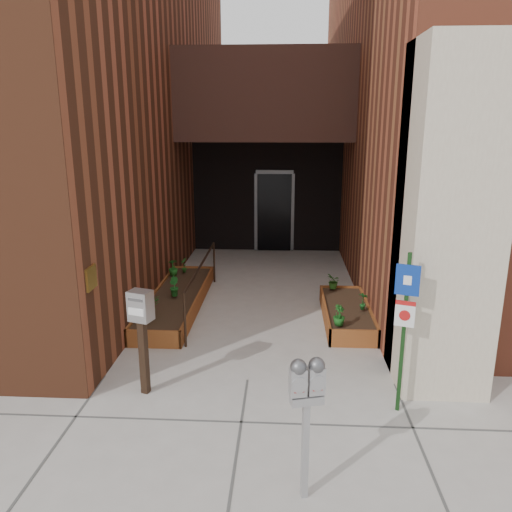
# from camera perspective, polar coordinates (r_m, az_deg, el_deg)

# --- Properties ---
(ground) EXTENTS (80.00, 80.00, 0.00)m
(ground) POSITION_cam_1_polar(r_m,az_deg,el_deg) (7.06, -0.99, -13.99)
(ground) COLOR #9E9991
(ground) RESTS_ON ground
(architecture) EXTENTS (20.00, 14.60, 10.00)m
(architecture) POSITION_cam_1_polar(r_m,az_deg,el_deg) (13.16, 0.45, 21.82)
(architecture) COLOR brown
(architecture) RESTS_ON ground
(planter_left) EXTENTS (0.90, 3.60, 0.30)m
(planter_left) POSITION_cam_1_polar(r_m,az_deg,el_deg) (9.66, -9.03, -5.09)
(planter_left) COLOR brown
(planter_left) RESTS_ON ground
(planter_right) EXTENTS (0.80, 2.20, 0.30)m
(planter_right) POSITION_cam_1_polar(r_m,az_deg,el_deg) (9.05, 10.29, -6.55)
(planter_right) COLOR brown
(planter_right) RESTS_ON ground
(handrail) EXTENTS (0.04, 3.34, 0.90)m
(handrail) POSITION_cam_1_polar(r_m,az_deg,el_deg) (9.33, -6.24, -1.75)
(handrail) COLOR black
(handrail) RESTS_ON ground
(parking_meter) EXTENTS (0.33, 0.19, 1.43)m
(parking_meter) POSITION_cam_1_polar(r_m,az_deg,el_deg) (4.62, 5.83, -15.16)
(parking_meter) COLOR #A1A0A3
(parking_meter) RESTS_ON ground
(sign_post) EXTENTS (0.26, 0.11, 2.00)m
(sign_post) POSITION_cam_1_polar(r_m,az_deg,el_deg) (6.11, 16.64, -6.67)
(sign_post) COLOR black
(sign_post) RESTS_ON ground
(payment_dropbox) EXTENTS (0.33, 0.28, 1.40)m
(payment_dropbox) POSITION_cam_1_polar(r_m,az_deg,el_deg) (6.50, -12.96, -7.18)
(payment_dropbox) COLOR black
(payment_dropbox) RESTS_ON ground
(shrub_left_a) EXTENTS (0.50, 0.50, 0.39)m
(shrub_left_a) POSITION_cam_1_polar(r_m,az_deg,el_deg) (8.41, -12.15, -5.70)
(shrub_left_a) COLOR #1E611B
(shrub_left_a) RESTS_ON planter_left
(shrub_left_b) EXTENTS (0.28, 0.28, 0.36)m
(shrub_left_b) POSITION_cam_1_polar(r_m,az_deg,el_deg) (9.39, -9.39, -3.46)
(shrub_left_b) COLOR #18571B
(shrub_left_b) RESTS_ON planter_left
(shrub_left_c) EXTENTS (0.26, 0.26, 0.35)m
(shrub_left_c) POSITION_cam_1_polar(r_m,az_deg,el_deg) (10.64, -9.45, -1.28)
(shrub_left_c) COLOR #1B601B
(shrub_left_c) RESTS_ON planter_left
(shrub_left_d) EXTENTS (0.22, 0.22, 0.32)m
(shrub_left_d) POSITION_cam_1_polar(r_m,az_deg,el_deg) (10.83, -8.24, -1.02)
(shrub_left_d) COLOR #215B1A
(shrub_left_d) RESTS_ON planter_left
(shrub_right_a) EXTENTS (0.26, 0.26, 0.33)m
(shrub_right_a) POSITION_cam_1_polar(r_m,az_deg,el_deg) (8.07, 9.48, -6.69)
(shrub_right_a) COLOR #175217
(shrub_right_a) RESTS_ON planter_right
(shrub_right_b) EXTENTS (0.23, 0.23, 0.32)m
(shrub_right_b) POSITION_cam_1_polar(r_m,az_deg,el_deg) (8.79, 12.15, -5.03)
(shrub_right_b) COLOR #19591E
(shrub_right_b) RESTS_ON planter_right
(shrub_right_c) EXTENTS (0.29, 0.29, 0.30)m
(shrub_right_c) POSITION_cam_1_polar(r_m,az_deg,el_deg) (9.77, 8.87, -2.88)
(shrub_right_c) COLOR #235117
(shrub_right_c) RESTS_ON planter_right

